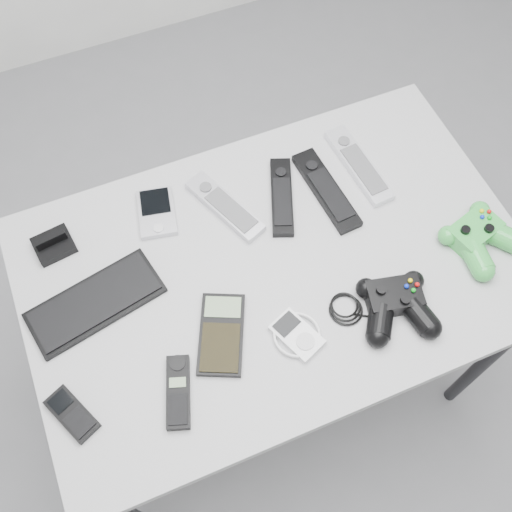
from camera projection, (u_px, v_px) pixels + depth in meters
name	position (u px, v px, depth m)	size (l,w,h in m)	color
floor	(292.00, 387.00, 1.93)	(3.50, 3.50, 0.00)	slate
desk	(275.00, 278.00, 1.37)	(1.10, 0.71, 0.74)	#9D9D9F
pda_keyboard	(95.00, 302.00, 1.26)	(0.28, 0.12, 0.02)	black
dock_bracket	(52.00, 243.00, 1.32)	(0.08, 0.07, 0.04)	black
pda	(157.00, 212.00, 1.37)	(0.08, 0.13, 0.02)	#B6B6BE
remote_silver_a	(225.00, 206.00, 1.38)	(0.05, 0.22, 0.02)	#B6B6BE
remote_black_a	(282.00, 196.00, 1.39)	(0.05, 0.21, 0.02)	black
remote_black_b	(326.00, 190.00, 1.40)	(0.06, 0.24, 0.02)	black
remote_silver_b	(359.00, 165.00, 1.43)	(0.05, 0.24, 0.02)	silver
mobile_phone	(72.00, 414.00, 1.15)	(0.05, 0.11, 0.02)	black
cordless_handset	(178.00, 392.00, 1.17)	(0.05, 0.14, 0.02)	black
calculator	(221.00, 334.00, 1.23)	(0.09, 0.18, 0.02)	black
mp3_player	(297.00, 335.00, 1.23)	(0.10, 0.11, 0.02)	silver
controller_black	(396.00, 303.00, 1.24)	(0.27, 0.17, 0.05)	black
controller_green	(480.00, 236.00, 1.32)	(0.16, 0.17, 0.05)	#227D38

